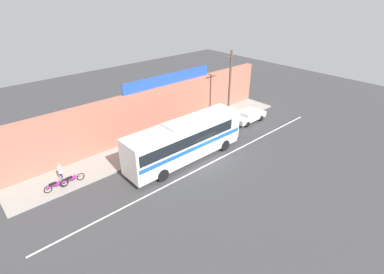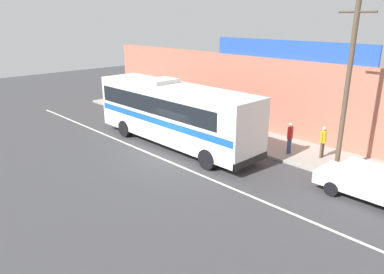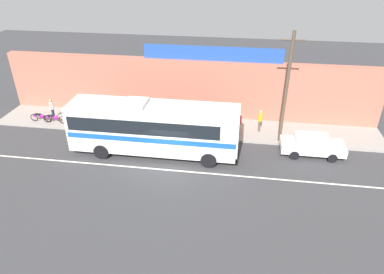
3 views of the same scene
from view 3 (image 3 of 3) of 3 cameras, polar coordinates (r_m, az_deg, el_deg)
ground_plane at (r=23.10m, az=-3.58°, el=-4.30°), size 70.00×70.00×0.00m
sidewalk_slab at (r=27.46m, az=-1.42°, el=1.79°), size 30.00×3.60×0.14m
storefront_facade at (r=28.43m, az=-0.75°, el=7.95°), size 30.00×0.70×4.80m
storefront_billboard at (r=27.25m, az=3.36°, el=13.50°), size 10.71×0.12×1.10m
road_center_stripe at (r=22.46m, az=-3.99°, el=-5.41°), size 30.00×0.14×0.01m
intercity_bus at (r=23.29m, az=-6.48°, el=1.77°), size 11.29×2.68×3.78m
parked_car at (r=25.00m, az=19.07°, el=-1.22°), size 4.23×1.83×1.37m
utility_pole at (r=24.41m, az=15.23°, el=7.76°), size 1.60×0.22×7.87m
motorcycle_blue at (r=30.38m, az=-23.57°, el=3.08°), size 1.84×0.56×0.94m
motorcycle_red at (r=29.72m, az=-21.67°, el=2.91°), size 1.93×0.56×0.94m
pedestrian_by_curb at (r=26.00m, az=7.78°, el=2.51°), size 0.30×0.48×1.73m
pedestrian_near_shop at (r=26.70m, az=11.10°, el=2.92°), size 0.30×0.48×1.71m
pedestrian_far_right at (r=30.35m, az=-22.00°, el=4.55°), size 0.30×0.48×1.69m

